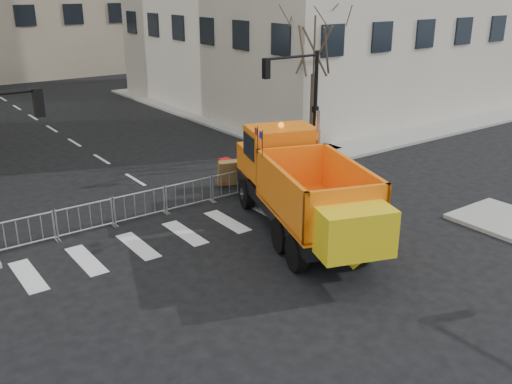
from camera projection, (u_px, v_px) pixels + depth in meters
ground at (310, 286)px, 16.65m from camera, size 120.00×120.00×0.00m
sidewalk_back at (172, 200)px, 23.08m from camera, size 64.00×5.00×0.15m
traffic_light_right at (315, 107)px, 27.64m from camera, size 0.18×0.18×5.40m
crowd_barriers at (165, 200)px, 21.82m from camera, size 12.60×0.60×1.10m
street_tree at (313, 82)px, 28.43m from camera, size 3.00×3.00×7.50m
plow_truck at (302, 186)px, 19.56m from camera, size 6.03×10.74×4.04m
cop_a at (292, 169)px, 24.45m from camera, size 0.74×0.63×1.73m
cop_b at (277, 170)px, 23.97m from camera, size 1.18×1.12×1.92m
cop_c at (298, 166)px, 24.62m from camera, size 0.95×1.16×1.85m
newspaper_box at (225, 171)px, 24.70m from camera, size 0.46×0.41×1.10m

